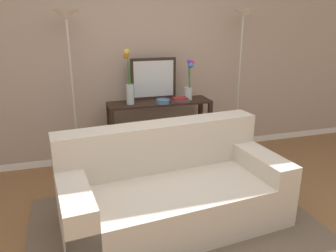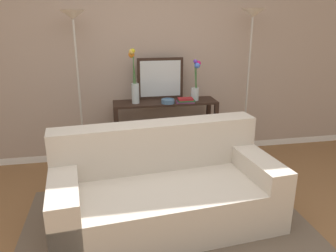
% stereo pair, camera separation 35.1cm
% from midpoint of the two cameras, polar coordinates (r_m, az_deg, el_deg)
% --- Properties ---
extents(back_wall, '(12.00, 0.15, 2.81)m').
position_cam_midpoint_polar(back_wall, '(4.36, -8.18, 12.42)').
color(back_wall, white).
rests_on(back_wall, ground).
extents(area_rug, '(2.60, 1.83, 0.01)m').
position_cam_midpoint_polar(area_rug, '(3.13, -1.67, -17.44)').
color(area_rug, brown).
rests_on(area_rug, ground).
extents(couch, '(2.08, 1.15, 0.88)m').
position_cam_midpoint_polar(couch, '(3.10, -2.65, -11.21)').
color(couch, beige).
rests_on(couch, ground).
extents(console_table, '(1.30, 0.36, 0.84)m').
position_cam_midpoint_polar(console_table, '(4.20, -3.82, 0.79)').
color(console_table, black).
rests_on(console_table, ground).
extents(floor_lamp_left, '(0.28, 0.28, 1.92)m').
position_cam_midpoint_polar(floor_lamp_left, '(3.89, -19.36, 12.43)').
color(floor_lamp_left, '#B7B2A8').
rests_on(floor_lamp_left, ground).
extents(floor_lamp_right, '(0.28, 0.28, 1.94)m').
position_cam_midpoint_polar(floor_lamp_right, '(4.36, 10.31, 13.90)').
color(floor_lamp_right, '#B7B2A8').
rests_on(floor_lamp_right, ground).
extents(wall_mirror, '(0.59, 0.02, 0.52)m').
position_cam_midpoint_polar(wall_mirror, '(4.21, -4.92, 8.14)').
color(wall_mirror, black).
rests_on(wall_mirror, console_table).
extents(vase_tall_flowers, '(0.11, 0.10, 0.66)m').
position_cam_midpoint_polar(vase_tall_flowers, '(3.98, -9.33, 7.59)').
color(vase_tall_flowers, silver).
rests_on(vase_tall_flowers, console_table).
extents(vase_short_flowers, '(0.11, 0.12, 0.52)m').
position_cam_midpoint_polar(vase_short_flowers, '(4.16, 1.26, 7.30)').
color(vase_short_flowers, silver).
rests_on(vase_short_flowers, console_table).
extents(fruit_bowl, '(0.16, 0.16, 0.05)m').
position_cam_midpoint_polar(fruit_bowl, '(4.02, -3.37, 4.28)').
color(fruit_bowl, '#4C7093').
rests_on(fruit_bowl, console_table).
extents(book_stack, '(0.23, 0.15, 0.06)m').
position_cam_midpoint_polar(book_stack, '(4.07, -0.35, 4.49)').
color(book_stack, '#6B3360').
rests_on(book_stack, console_table).
extents(book_row_under_console, '(0.24, 0.17, 0.13)m').
position_cam_midpoint_polar(book_row_under_console, '(4.32, -9.05, -6.27)').
color(book_row_under_console, gold).
rests_on(book_row_under_console, ground).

